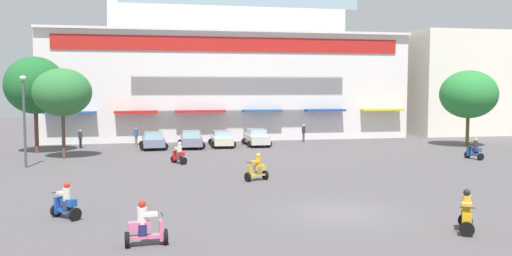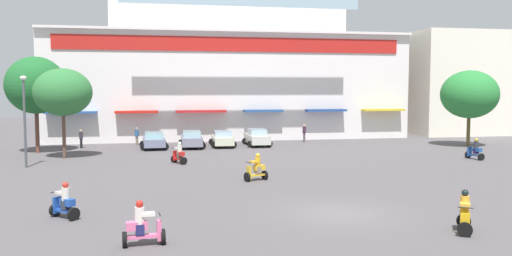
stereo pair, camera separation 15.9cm
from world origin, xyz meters
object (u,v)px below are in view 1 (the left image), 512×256
Objects in this scene: plaza_tree_1 at (469,94)px; scooter_rider_1 at (257,169)px; parked_car_3 at (256,137)px; scooter_rider_4 at (66,203)px; scooter_rider_0 at (474,150)px; scooter_rider_3 at (145,227)px; pedestrian_0 at (80,138)px; plaza_tree_2 at (62,92)px; scooter_rider_2 at (179,155)px; streetlamp_near at (24,114)px; pedestrian_1 at (136,135)px; pedestrian_2 at (304,132)px; plaza_tree_0 at (35,85)px; parked_car_2 at (222,139)px; scooter_rider_5 at (466,215)px; parked_car_0 at (153,140)px; parked_car_1 at (191,139)px.

plaza_tree_1 reaches higher than scooter_rider_1.
scooter_rider_1 is at bearing -100.91° from parked_car_3.
scooter_rider_0 is at bearing 25.27° from scooter_rider_4.
parked_car_3 is at bearing 71.98° from scooter_rider_3.
parked_car_3 is at bearing -3.76° from pedestrian_0.
scooter_rider_0 is at bearing -120.01° from plaza_tree_1.
scooter_rider_2 is at bearing -27.51° from plaza_tree_2.
streetlamp_near is at bearing -112.12° from plaza_tree_2.
plaza_tree_2 is 10.06m from pedestrian_1.
pedestrian_2 reaches higher than scooter_rider_1.
streetlamp_near is (-1.70, -4.19, -1.34)m from plaza_tree_2.
scooter_rider_3 is at bearing -74.51° from plaza_tree_2.
scooter_rider_3 is at bearing -144.28° from scooter_rider_0.
plaza_tree_0 is 28.90m from scooter_rider_3.
plaza_tree_2 is 4.10× the size of pedestrian_0.
scooter_rider_1 is (-17.42, -5.61, -0.00)m from scooter_rider_0.
scooter_rider_0 reaches higher than parked_car_2.
scooter_rider_4 is at bearing 162.03° from scooter_rider_5.
parked_car_2 is (12.53, 5.59, -4.19)m from plaza_tree_2.
scooter_rider_5 is (9.53, -19.17, -0.01)m from scooter_rider_2.
plaza_tree_0 reaches higher than parked_car_2.
plaza_tree_2 is at bearing 105.49° from scooter_rider_3.
plaza_tree_2 reaches higher than parked_car_0.
scooter_rider_1 is at bearing -56.79° from pedestrian_0.
pedestrian_1 is 13.96m from streetlamp_near.
streetlamp_near is at bearing 179.27° from scooter_rider_2.
parked_car_3 is at bearing 3.75° from parked_car_0.
plaza_tree_1 is 26.88m from scooter_rider_2.
scooter_rider_3 is 20.68m from streetlamp_near.
plaza_tree_2 is at bearing -151.53° from parked_car_1.
streetlamp_near is (-14.03, 7.61, 2.92)m from scooter_rider_1.
parked_car_3 reaches higher than scooter_rider_2.
parked_car_2 is at bearing 5.53° from parked_car_0.
scooter_rider_5 reaches higher than scooter_rider_3.
parked_car_0 is 2.56× the size of scooter_rider_2.
scooter_rider_2 is at bearing -37.02° from plaza_tree_0.
plaza_tree_0 reaches higher than scooter_rider_3.
scooter_rider_5 is (-16.39, -25.03, -4.04)m from plaza_tree_1.
plaza_tree_1 reaches higher than streetlamp_near.
plaza_tree_1 is 25.05m from parked_car_1.
streetlamp_near is at bearing -150.60° from parked_car_3.
scooter_rider_2 is 1.03× the size of scooter_rider_4.
scooter_rider_1 reaches higher than scooter_rider_4.
pedestrian_2 is at bearing 154.80° from plaza_tree_1.
plaza_tree_0 is at bearing -175.01° from parked_car_3.
plaza_tree_1 is 1.02× the size of plaza_tree_2.
plaza_tree_0 is at bearing 104.59° from scooter_rider_4.
scooter_rider_5 is 33.82m from pedestrian_1.
parked_car_0 is 0.93× the size of parked_car_3.
pedestrian_1 is at bearing 163.76° from parked_car_2.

